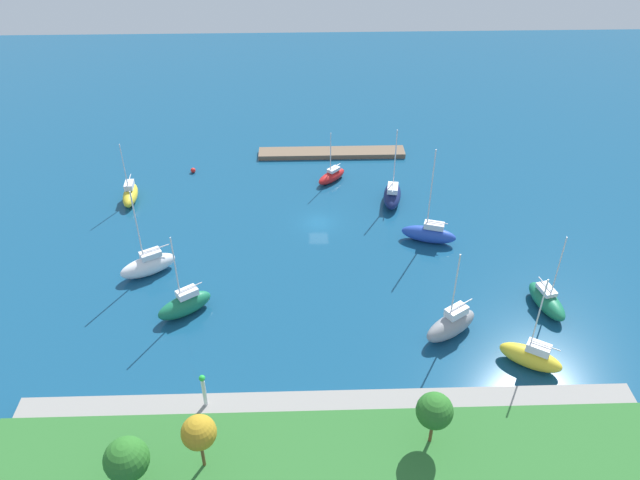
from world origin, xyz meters
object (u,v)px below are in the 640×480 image
sailboat_yellow_outer_mooring (531,356)px  park_tree_west (435,411)px  sailboat_gray_lone_south (451,325)px  sailboat_red_east_end (332,176)px  mooring_buoy_red (193,170)px  park_tree_east (127,460)px  harbor_beacon (204,388)px  sailboat_navy_along_channel (392,195)px  sailboat_green_far_south (547,300)px  sailboat_yellow_far_north (130,194)px  sailboat_white_west_end (148,265)px  sailboat_blue_center_basin (429,233)px  sailboat_green_by_breakwater (185,304)px  park_tree_center (199,433)px  pier_dock (332,153)px

sailboat_yellow_outer_mooring → park_tree_west: bearing=70.7°
sailboat_gray_lone_south → sailboat_yellow_outer_mooring: size_ratio=0.99×
sailboat_red_east_end → mooring_buoy_red: size_ratio=10.51×
park_tree_west → sailboat_red_east_end: 46.38m
sailboat_yellow_outer_mooring → park_tree_east: bearing=51.2°
harbor_beacon → sailboat_navy_along_channel: (-21.24, -35.25, -2.02)m
harbor_beacon → sailboat_navy_along_channel: size_ratio=0.35×
park_tree_west → sailboat_green_far_south: size_ratio=0.55×
sailboat_yellow_far_north → sailboat_red_east_end: bearing=95.4°
sailboat_gray_lone_south → mooring_buoy_red: bearing=-82.0°
sailboat_white_west_end → park_tree_west: bearing=108.6°
park_tree_east → sailboat_blue_center_basin: sailboat_blue_center_basin is taller
sailboat_green_by_breakwater → sailboat_blue_center_basin: 31.12m
sailboat_gray_lone_south → sailboat_red_east_end: bearing=-104.9°
harbor_beacon → sailboat_white_west_end: (9.09, -20.48, -1.96)m
sailboat_red_east_end → sailboat_green_far_south: sailboat_green_far_south is taller
sailboat_white_west_end → sailboat_navy_along_channel: size_ratio=1.06×
mooring_buoy_red → sailboat_navy_along_channel: bearing=162.2°
sailboat_navy_along_channel → mooring_buoy_red: size_ratio=14.49×
park_tree_west → sailboat_red_east_end: size_ratio=0.70×
park_tree_west → sailboat_green_far_south: sailboat_green_far_south is taller
sailboat_gray_lone_south → sailboat_red_east_end: size_ratio=1.37×
sailboat_white_west_end → mooring_buoy_red: (-1.88, -23.90, -0.90)m
sailboat_red_east_end → sailboat_green_by_breakwater: bearing=12.9°
harbor_beacon → sailboat_green_by_breakwater: size_ratio=0.36×
park_tree_center → sailboat_white_west_end: (9.70, -26.77, -4.02)m
sailboat_red_east_end → sailboat_navy_along_channel: size_ratio=0.73×
park_tree_west → sailboat_white_west_end: sailboat_white_west_end is taller
sailboat_blue_center_basin → sailboat_white_west_end: (33.77, 5.42, 0.05)m
sailboat_green_by_breakwater → sailboat_blue_center_basin: (-28.51, -12.48, -0.06)m
sailboat_blue_center_basin → sailboat_green_far_south: 16.66m
pier_dock → sailboat_blue_center_basin: (-11.07, 23.40, 0.86)m
sailboat_green_far_south → sailboat_white_west_end: bearing=-112.9°
park_tree_east → sailboat_gray_lone_south: (-28.91, -17.13, -2.88)m
park_tree_west → sailboat_yellow_far_north: sailboat_yellow_far_north is taller
sailboat_yellow_far_north → mooring_buoy_red: bearing=131.9°
sailboat_green_by_breakwater → sailboat_navy_along_channel: (-25.08, -21.83, -0.07)m
pier_dock → sailboat_red_east_end: 8.07m
pier_dock → park_tree_east: 60.17m
sailboat_green_far_south → sailboat_blue_center_basin: bearing=-153.7°
park_tree_center → mooring_buoy_red: park_tree_center is taller
park_tree_center → sailboat_navy_along_channel: (-20.63, -41.54, -4.08)m
sailboat_gray_lone_south → mooring_buoy_red: 47.02m
sailboat_green_far_south → sailboat_yellow_far_north: bearing=-128.7°
park_tree_center → sailboat_green_by_breakwater: size_ratio=0.54×
harbor_beacon → sailboat_gray_lone_south: bearing=-158.9°
park_tree_center → mooring_buoy_red: (7.82, -50.68, -4.92)m
harbor_beacon → sailboat_green_far_south: (-35.32, -13.08, -2.15)m
pier_dock → sailboat_blue_center_basin: sailboat_blue_center_basin is taller
park_tree_east → sailboat_navy_along_channel: (-26.08, -43.09, -3.08)m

